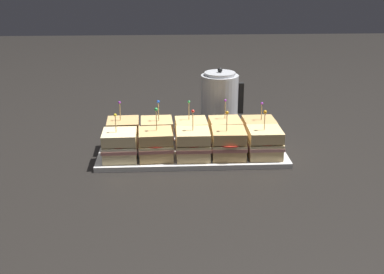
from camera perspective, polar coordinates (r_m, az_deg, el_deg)
ground_plane at (r=1.73m, az=0.00°, el=-2.18°), size 6.00×6.00×0.00m
serving_platter at (r=1.73m, az=0.00°, el=-1.90°), size 0.66×0.28×0.02m
sandwich_front_far_left at (r=1.65m, az=-8.54°, el=-1.01°), size 0.12×0.12×0.16m
sandwich_front_left at (r=1.65m, az=-4.32°, el=-0.90°), size 0.13×0.13×0.18m
sandwich_front_center at (r=1.64m, az=0.15°, el=-0.87°), size 0.12×0.12×0.17m
sandwich_front_right at (r=1.66m, az=4.35°, el=-0.77°), size 0.12×0.13×0.17m
sandwich_front_far_right at (r=1.67m, az=8.58°, el=-0.70°), size 0.12×0.12×0.17m
sandwich_back_far_left at (r=1.77m, az=-8.13°, el=0.48°), size 0.12×0.12×0.17m
sandwich_back_left at (r=1.76m, az=-4.19°, el=0.52°), size 0.12×0.12×0.17m
sandwich_back_center at (r=1.76m, az=-0.17°, el=0.56°), size 0.12×0.12×0.17m
sandwich_back_right at (r=1.78m, az=3.93°, el=0.65°), size 0.12×0.12×0.17m
sandwich_back_far_right at (r=1.79m, az=7.93°, el=0.67°), size 0.12×0.12×0.16m
kettle_steel at (r=2.01m, az=3.29°, el=4.43°), size 0.18×0.16×0.25m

